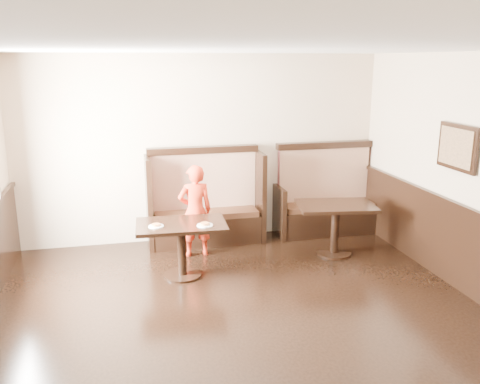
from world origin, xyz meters
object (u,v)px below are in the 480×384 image
object	(u,v)px
booth_neighbor	(325,203)
child	(195,211)
table_main	(181,236)
booth_main	(205,208)
table_neighbor	(335,217)

from	to	relation	value
booth_neighbor	child	world-z (taller)	booth_neighbor
table_main	child	xyz separation A→B (m)	(0.28, 0.69, 0.11)
table_main	child	bearing A→B (deg)	70.90
booth_main	child	world-z (taller)	booth_main
booth_neighbor	table_main	world-z (taller)	booth_neighbor
booth_neighbor	table_neighbor	distance (m)	0.99
table_neighbor	child	world-z (taller)	child
table_neighbor	booth_main	bearing A→B (deg)	159.75
booth_main	booth_neighbor	distance (m)	1.95
booth_main	table_main	size ratio (longest dim) A/B	1.51
table_neighbor	child	distance (m)	1.98
booth_neighbor	child	xyz separation A→B (m)	(-2.18, -0.54, 0.18)
booth_neighbor	booth_main	bearing A→B (deg)	179.95
booth_main	table_main	world-z (taller)	booth_main
booth_neighbor	table_main	distance (m)	2.75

